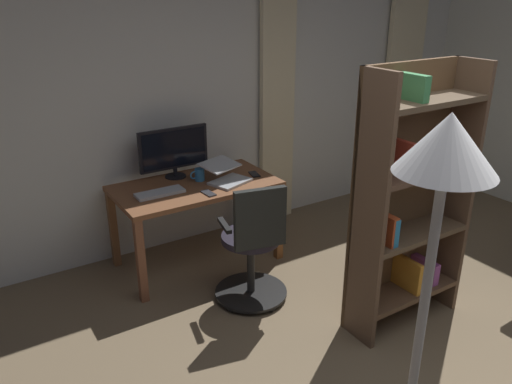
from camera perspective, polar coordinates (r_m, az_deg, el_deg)
The scene contains 14 objects.
back_room_partition at distance 4.72m, azimuth -4.69°, elevation 10.56°, with size 6.24×0.10×2.62m, color silver.
curtain_left_panel at distance 6.11m, azimuth 15.96°, elevation 10.63°, with size 0.51×0.06×2.24m, color beige.
curtain_right_panel at distance 4.99m, azimuth 2.38°, elevation 9.03°, with size 0.37×0.06×2.24m, color beige.
desk at distance 4.27m, azimuth -6.79°, elevation -0.27°, with size 1.33×0.73×0.73m.
office_chair at distance 3.76m, azimuth -0.28°, elevation -6.34°, with size 0.56×0.56×0.98m.
computer_monitor at distance 4.35m, azimuth -9.21°, elevation 4.69°, with size 0.61×0.18×0.43m.
computer_keyboard at distance 4.06m, azimuth -10.74°, elevation -0.10°, with size 0.38×0.14×0.02m, color #B7BCC1.
laptop at distance 4.25m, azimuth -3.36°, elevation 1.89°, with size 0.41×0.43×0.16m.
computer_mouse at distance 4.52m, azimuth -3.62°, elevation 2.63°, with size 0.06×0.10×0.04m, color #232328.
cell_phone_by_monitor at distance 4.02m, azimuth -5.37°, elevation -0.13°, with size 0.07×0.14×0.01m, color #333338.
cell_phone_face_up at distance 4.41m, azimuth -0.19°, elevation 2.02°, with size 0.07×0.14×0.01m, color black.
mug_tea at distance 4.29m, azimuth -6.40°, elevation 1.96°, with size 0.13×0.08×0.11m.
bookshelf at distance 3.56m, azimuth 16.58°, elevation -0.94°, with size 0.87×0.30×1.82m.
floor_lamp at distance 1.54m, azimuth 19.24°, elevation -5.76°, with size 0.28×0.28×1.94m.
Camera 1 is at (2.16, 1.21, 2.24)m, focal length 35.61 mm.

